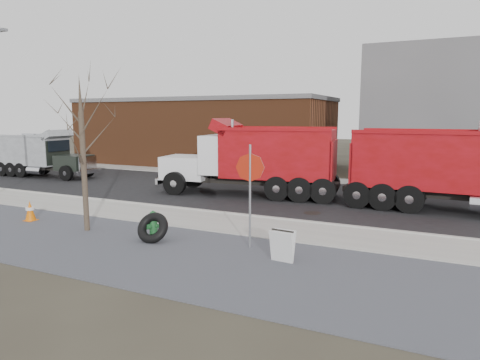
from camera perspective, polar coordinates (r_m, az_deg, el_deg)
The scene contains 17 objects.
ground at distance 15.62m, azimuth -4.40°, elevation -5.82°, with size 120.00×120.00×0.00m, color #383328.
gravel_verge at distance 12.81m, azimuth -12.24°, elevation -9.16°, with size 60.00×5.00×0.03m, color slate.
sidewalk at distance 15.82m, azimuth -3.95°, elevation -5.51°, with size 60.00×2.50×0.06m, color #9E9B93.
curb at distance 16.93m, azimuth -1.80°, elevation -4.47°, with size 60.00×0.15×0.11m, color #9E9B93.
road at distance 21.19m, azimuth 4.04°, elevation -1.97°, with size 60.00×9.40×0.02m, color black.
far_sidewalk at distance 26.51m, azimuth 8.50°, elevation 0.12°, with size 60.00×2.00×0.06m, color #9E9B93.
building_grey at distance 31.18m, azimuth 28.25°, elevation 7.78°, with size 12.00×10.00×8.00m.
building_brick at distance 34.87m, azimuth -4.96°, elevation 6.51°, with size 20.20×8.20×5.30m.
bare_tree at distance 15.03m, azimuth -20.32°, elevation 5.84°, with size 3.20×3.20×5.20m.
fire_hydrant at distance 13.83m, azimuth -11.50°, elevation -6.06°, with size 0.52×0.51×0.92m.
truck_tire at distance 13.54m, azimuth -11.56°, elevation -6.26°, with size 1.09×0.89×0.99m.
stop_sign at distance 12.31m, azimuth 1.35°, elevation 0.12°, with size 0.81×0.24×3.06m.
sandwich_board at distance 11.48m, azimuth 5.67°, elevation -8.73°, with size 0.66×0.45×0.87m.
traffic_cone_near at distance 17.65m, azimuth -26.19°, elevation -3.73°, with size 0.40×0.40×0.77m.
dump_truck_red_a at distance 19.16m, azimuth 26.36°, elevation 1.63°, with size 9.11×2.83×3.65m.
dump_truck_red_b at distance 20.76m, azimuth 2.02°, elevation 3.04°, with size 8.87×3.59×3.69m.
dump_truck_grey at distance 30.11m, azimuth -24.89°, elevation 3.27°, with size 6.60×2.30×2.97m.
Camera 1 is at (7.50, -13.14, 3.86)m, focal length 32.00 mm.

